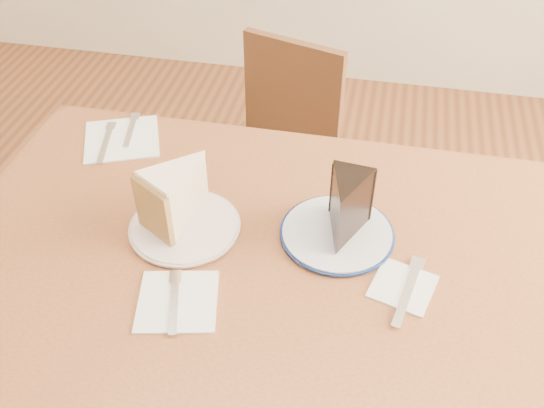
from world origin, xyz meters
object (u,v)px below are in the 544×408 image
at_px(plate_navy, 337,234).
at_px(chocolate_cake, 345,212).
at_px(carrot_cake, 182,194).
at_px(table, 258,286).
at_px(chair_far, 274,159).
at_px(plate_cream, 185,227).

distance_m(plate_navy, chocolate_cake, 0.07).
height_order(carrot_cake, chocolate_cake, chocolate_cake).
relative_size(table, chocolate_cake, 10.33).
bearing_deg(carrot_cake, chocolate_cake, 33.42).
distance_m(table, carrot_cake, 0.24).
relative_size(chair_far, chocolate_cake, 6.67).
relative_size(chair_far, plate_cream, 3.72).
height_order(table, chocolate_cake, chocolate_cake).
bearing_deg(chair_far, carrot_cake, 102.87).
relative_size(plate_navy, carrot_cake, 1.62).
height_order(chair_far, carrot_cake, carrot_cake).
bearing_deg(chair_far, plate_cream, 103.67).
bearing_deg(chair_far, chocolate_cake, 129.95).
distance_m(table, chair_far, 0.74).
relative_size(table, chair_far, 1.55).
height_order(table, plate_cream, plate_cream).
xyz_separation_m(plate_cream, carrot_cake, (-0.01, 0.02, 0.06)).
distance_m(chair_far, chocolate_cake, 0.79).
relative_size(plate_cream, plate_navy, 0.98).
height_order(chair_far, plate_navy, chair_far).
height_order(plate_navy, chocolate_cake, chocolate_cake).
bearing_deg(table, chocolate_cake, 23.90).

